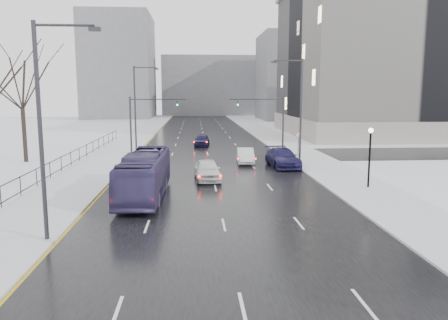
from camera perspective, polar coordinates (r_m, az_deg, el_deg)
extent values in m
cube|color=black|center=(60.47, -2.47, 2.23)|extent=(16.00, 150.00, 0.04)
cube|color=black|center=(48.57, -2.11, 0.62)|extent=(130.00, 10.00, 0.04)
cube|color=silver|center=(61.11, -12.37, 2.16)|extent=(5.00, 150.00, 0.16)
cube|color=silver|center=(61.62, 7.34, 2.34)|extent=(5.00, 150.00, 0.16)
cube|color=white|center=(63.21, -20.92, 1.98)|extent=(14.00, 150.00, 0.12)
cube|color=black|center=(32.65, -24.49, -1.70)|extent=(0.04, 70.00, 0.05)
cube|color=black|center=(32.83, -24.38, -3.42)|extent=(0.04, 70.00, 0.05)
cylinder|color=black|center=(32.75, -24.43, -2.73)|extent=(0.06, 0.06, 1.30)
cylinder|color=#2D2D33|center=(41.30, 10.01, 6.00)|extent=(0.20, 0.20, 10.00)
cylinder|color=#2D2D33|center=(41.07, 8.38, 12.73)|extent=(2.60, 0.12, 0.12)
cube|color=#2D2D33|center=(40.81, 6.55, 12.58)|extent=(0.50, 0.25, 0.18)
cylinder|color=#2D2D33|center=(21.30, -22.85, 2.98)|extent=(0.20, 0.20, 10.00)
cylinder|color=#2D2D33|center=(21.03, -20.16, 16.20)|extent=(2.60, 0.12, 0.12)
cube|color=#2D2D33|center=(20.70, -16.54, 16.07)|extent=(0.50, 0.25, 0.18)
cylinder|color=#2D2D33|center=(52.55, -11.54, 6.52)|extent=(0.20, 0.20, 10.00)
cylinder|color=#2D2D33|center=(52.44, -10.26, 11.80)|extent=(2.60, 0.12, 0.12)
cube|color=#2D2D33|center=(52.31, -8.81, 11.68)|extent=(0.50, 0.25, 0.18)
cylinder|color=black|center=(32.89, 18.46, 0.04)|extent=(0.14, 0.14, 4.00)
sphere|color=#FFE5B2|center=(32.66, 18.64, 3.68)|extent=(0.36, 0.36, 0.36)
cylinder|color=#2D2D33|center=(49.20, 7.72, 4.44)|extent=(0.20, 0.20, 6.50)
cylinder|color=#2D2D33|center=(48.55, 4.29, 7.92)|extent=(6.00, 0.12, 0.12)
imported|color=#2D2D33|center=(48.31, 1.80, 7.22)|extent=(0.15, 0.18, 0.90)
sphere|color=#19FF33|center=(48.16, 1.82, 7.22)|extent=(0.16, 0.16, 0.16)
cylinder|color=#2D2D33|center=(48.69, -12.09, 4.28)|extent=(0.20, 0.20, 6.50)
cylinder|color=#2D2D33|center=(48.22, -8.64, 7.84)|extent=(6.00, 0.12, 0.12)
imported|color=#2D2D33|center=(48.11, -6.11, 7.17)|extent=(0.15, 0.18, 0.90)
sphere|color=#19FF33|center=(47.96, -6.12, 7.17)|extent=(0.16, 0.16, 0.16)
cylinder|color=#2D2D33|center=(45.67, 9.66, 1.74)|extent=(0.06, 0.06, 2.50)
cylinder|color=white|center=(45.54, 9.70, 3.18)|extent=(0.60, 0.03, 0.60)
torus|color=#B20C0C|center=(45.54, 9.70, 3.18)|extent=(0.58, 0.06, 0.58)
cube|color=gray|center=(80.93, 23.41, 11.67)|extent=(40.00, 30.00, 24.00)
cube|color=gray|center=(80.95, 22.96, 4.25)|extent=(40.60, 30.60, 3.00)
cube|color=slate|center=(118.85, 10.64, 10.59)|extent=(24.00, 20.00, 22.00)
cube|color=slate|center=(126.93, -13.49, 11.73)|extent=(18.00, 22.00, 28.00)
cube|color=slate|center=(140.18, -1.69, 9.62)|extent=(30.00, 18.00, 18.00)
imported|color=#3C3363|center=(29.38, -10.31, -1.91)|extent=(2.75, 10.69, 2.96)
imported|color=white|center=(34.55, -2.20, -1.29)|extent=(2.20, 4.94, 1.65)
imported|color=silver|center=(42.92, 2.81, 0.57)|extent=(1.84, 4.61, 1.49)
imported|color=#1B1746|center=(41.17, 7.67, 0.30)|extent=(2.79, 6.02, 1.70)
imported|color=#18153F|center=(57.03, -2.89, 2.61)|extent=(2.24, 4.57, 1.50)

